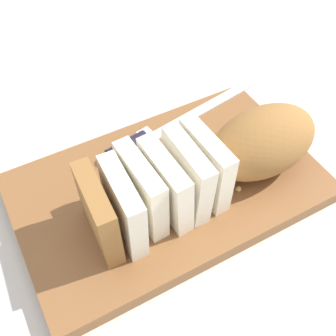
# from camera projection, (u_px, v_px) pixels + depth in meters

# --- Properties ---
(ground_plane) EXTENTS (3.00, 3.00, 0.00)m
(ground_plane) POSITION_uv_depth(u_px,v_px,m) (168.00, 193.00, 0.56)
(ground_plane) COLOR beige
(cutting_board) EXTENTS (0.40, 0.25, 0.02)m
(cutting_board) POSITION_uv_depth(u_px,v_px,m) (168.00, 188.00, 0.56)
(cutting_board) COLOR brown
(cutting_board) RESTS_ON ground_plane
(bread_loaf) EXTENTS (0.32, 0.10, 0.09)m
(bread_loaf) POSITION_uv_depth(u_px,v_px,m) (216.00, 162.00, 0.51)
(bread_loaf) COLOR #996633
(bread_loaf) RESTS_ON cutting_board
(bread_knife) EXTENTS (0.27, 0.06, 0.02)m
(bread_knife) POSITION_uv_depth(u_px,v_px,m) (148.00, 137.00, 0.59)
(bread_knife) COLOR silver
(bread_knife) RESTS_ON cutting_board
(crumb_near_knife) EXTENTS (0.01, 0.01, 0.01)m
(crumb_near_knife) POSITION_uv_depth(u_px,v_px,m) (210.00, 149.00, 0.58)
(crumb_near_knife) COLOR tan
(crumb_near_knife) RESTS_ON cutting_board
(crumb_near_loaf) EXTENTS (0.01, 0.01, 0.01)m
(crumb_near_loaf) POSITION_uv_depth(u_px,v_px,m) (238.00, 189.00, 0.54)
(crumb_near_loaf) COLOR tan
(crumb_near_loaf) RESTS_ON cutting_board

